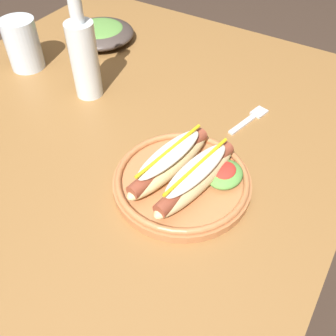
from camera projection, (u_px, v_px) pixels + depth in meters
The scene contains 7 objects.
ground_plane at pixel (116, 310), 1.31m from camera, with size 8.00×8.00×0.00m, color #3D2D23.
dining_table at pixel (88, 181), 0.84m from camera, with size 1.32×1.00×0.74m.
hot_dog_plate at pixel (184, 176), 0.69m from camera, with size 0.25×0.25×0.08m.
fork at pixel (251, 118), 0.84m from camera, with size 0.12×0.05×0.00m.
water_cup at pixel (23, 44), 0.95m from camera, with size 0.08×0.08×0.12m, color silver.
glass_bottle at pixel (84, 56), 0.84m from camera, with size 0.06×0.06×0.25m.
side_bowl at pixel (100, 33), 1.07m from camera, with size 0.19×0.19×0.05m.
Camera 1 is at (-0.39, -0.45, 1.27)m, focal length 41.20 mm.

